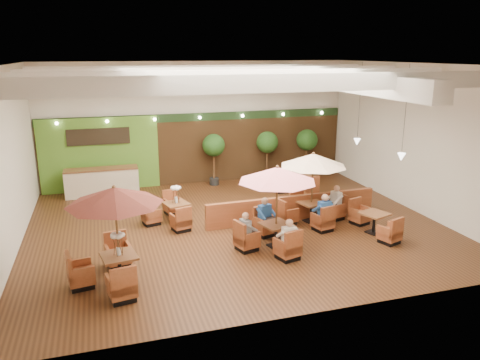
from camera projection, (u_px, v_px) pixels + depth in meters
name	position (u px, v px, depth m)	size (l,w,h in m)	color
room	(233.00, 117.00, 16.63)	(14.04, 14.00, 5.52)	#381E0F
service_counter	(102.00, 182.00, 19.73)	(3.00, 0.75, 1.18)	beige
booth_divider	(293.00, 208.00, 16.86)	(6.51, 0.18, 0.90)	brown
table_0	(113.00, 214.00, 11.87)	(2.58, 2.69, 2.67)	brown
table_1	(275.00, 189.00, 14.13)	(2.55, 2.68, 2.61)	brown
table_2	(313.00, 175.00, 16.33)	(2.59, 2.59, 2.55)	brown
table_3	(170.00, 211.00, 16.58)	(1.74, 2.51, 1.49)	brown
table_4	(374.00, 223.00, 15.64)	(1.02, 2.54, 0.90)	brown
table_5	(295.00, 183.00, 20.43)	(1.65, 2.46, 0.93)	brown
topiary_0	(214.00, 147.00, 20.98)	(1.01, 1.01, 2.34)	black
topiary_1	(267.00, 144.00, 21.69)	(1.01, 1.01, 2.34)	black
topiary_2	(307.00, 142.00, 22.26)	(1.01, 1.01, 2.34)	black
diner_0	(288.00, 235.00, 13.56)	(0.41, 0.34, 0.80)	white
diner_1	(266.00, 213.00, 15.32)	(0.46, 0.43, 0.84)	#285CAF
diner_2	(247.00, 227.00, 14.18)	(0.37, 0.41, 0.76)	gray
diner_3	(323.00, 209.00, 15.73)	(0.45, 0.39, 0.85)	#285CAF
diner_4	(335.00, 199.00, 16.85)	(0.38, 0.43, 0.81)	white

